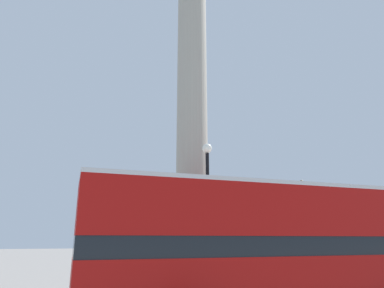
{
  "coord_description": "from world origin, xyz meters",
  "views": [
    {
      "loc": [
        -5.1,
        -15.37,
        2.68
      ],
      "look_at": [
        0.0,
        0.0,
        7.21
      ],
      "focal_mm": 32.0,
      "sensor_mm": 36.0,
      "label": 1
    }
  ],
  "objects_px": {
    "monument_column": "(192,153)",
    "street_lamp": "(208,220)",
    "bus_b": "(253,248)",
    "equestrian_statue": "(308,254)"
  },
  "relations": [
    {
      "from": "equestrian_statue",
      "to": "bus_b",
      "type": "bearing_deg",
      "value": -154.11
    },
    {
      "from": "monument_column",
      "to": "street_lamp",
      "type": "bearing_deg",
      "value": -97.01
    },
    {
      "from": "monument_column",
      "to": "equestrian_statue",
      "type": "relative_size",
      "value": 3.16
    },
    {
      "from": "bus_b",
      "to": "equestrian_statue",
      "type": "xyz_separation_m",
      "value": [
        8.35,
        8.68,
        -0.62
      ]
    },
    {
      "from": "monument_column",
      "to": "equestrian_statue",
      "type": "xyz_separation_m",
      "value": [
        8.52,
        3.18,
        -4.97
      ]
    },
    {
      "from": "monument_column",
      "to": "street_lamp",
      "type": "distance_m",
      "value": 4.58
    },
    {
      "from": "bus_b",
      "to": "equestrian_statue",
      "type": "relative_size",
      "value": 1.66
    },
    {
      "from": "bus_b",
      "to": "street_lamp",
      "type": "bearing_deg",
      "value": 101.79
    },
    {
      "from": "monument_column",
      "to": "bus_b",
      "type": "height_order",
      "value": "monument_column"
    },
    {
      "from": "monument_column",
      "to": "street_lamp",
      "type": "xyz_separation_m",
      "value": [
        -0.37,
        -3.05,
        -3.39
      ]
    }
  ]
}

